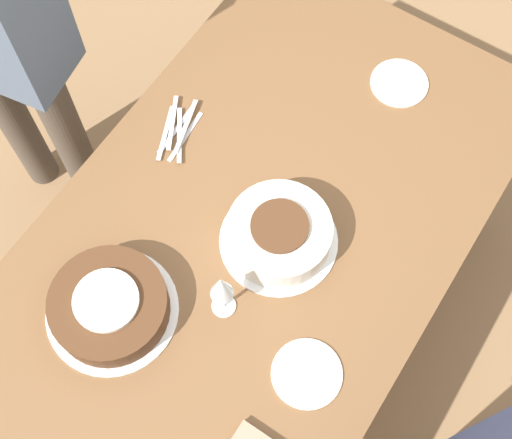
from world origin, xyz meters
TOP-DOWN VIEW (x-y plane):
  - ground_plane at (0.00, 0.00)m, footprint 12.00×12.00m
  - dining_table at (0.00, 0.00)m, footprint 1.63×0.96m
  - cake_center_white at (-0.00, 0.07)m, footprint 0.30×0.30m
  - cake_front_chocolate at (0.37, -0.17)m, footprint 0.32×0.32m
  - wine_glass_near at (0.22, 0.05)m, footprint 0.06×0.06m
  - dessert_plate_left at (-0.58, 0.09)m, footprint 0.16×0.16m
  - dessert_plate_right at (0.25, 0.30)m, footprint 0.17×0.17m
  - fork_pile at (-0.12, -0.33)m, footprint 0.21×0.14m

SIDE VIEW (x-z plane):
  - ground_plane at x=0.00m, z-range 0.00..0.00m
  - dining_table at x=0.00m, z-range 0.27..1.01m
  - dessert_plate_left at x=-0.58m, z-range 0.74..0.75m
  - dessert_plate_right at x=0.25m, z-range 0.74..0.75m
  - fork_pile at x=-0.12m, z-range 0.74..0.76m
  - cake_front_chocolate at x=0.37m, z-range 0.74..0.83m
  - cake_center_white at x=0.00m, z-range 0.74..0.84m
  - wine_glass_near at x=0.22m, z-range 0.78..0.98m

